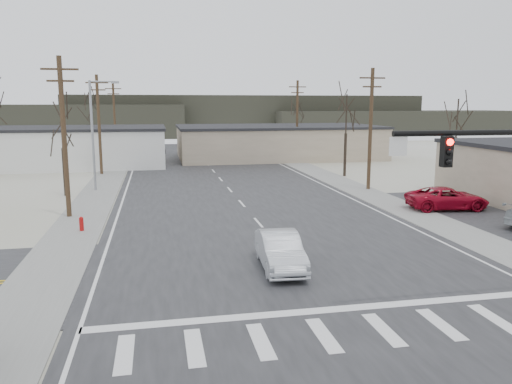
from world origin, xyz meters
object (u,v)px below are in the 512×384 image
(car_far_b, at_px, (160,150))
(sedan_crossing, at_px, (280,250))
(car_far_a, at_px, (192,148))
(car_parked_red, at_px, (447,198))
(fire_hydrant, at_px, (81,224))

(car_far_b, bearing_deg, sedan_crossing, -80.56)
(car_far_b, bearing_deg, car_far_a, 14.50)
(sedan_crossing, bearing_deg, car_parked_red, 38.21)
(fire_hydrant, xyz_separation_m, car_parked_red, (23.60, 1.35, 0.34))
(sedan_crossing, height_order, car_far_a, car_far_a)
(car_far_a, relative_size, car_parked_red, 1.08)
(sedan_crossing, bearing_deg, fire_hydrant, 141.76)
(car_far_a, height_order, car_far_b, car_far_a)
(fire_hydrant, relative_size, car_far_b, 0.24)
(fire_hydrant, height_order, car_parked_red, car_parked_red)
(sedan_crossing, bearing_deg, car_far_a, 93.59)
(car_far_a, bearing_deg, fire_hydrant, 78.67)
(fire_hydrant, relative_size, car_far_a, 0.15)
(car_far_a, xyz_separation_m, car_far_b, (-4.63, -0.84, -0.24))
(fire_hydrant, relative_size, sedan_crossing, 0.18)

